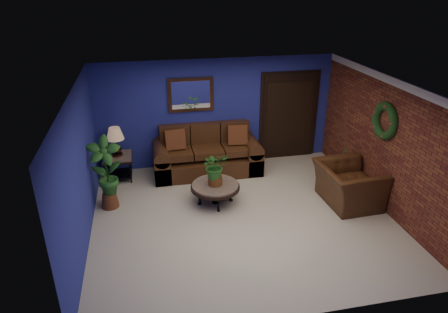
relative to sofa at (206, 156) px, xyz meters
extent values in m
plane|color=beige|center=(0.33, -2.09, -0.36)|extent=(5.50, 5.50, 0.00)
cube|color=navy|center=(0.33, 0.41, 0.89)|extent=(5.50, 0.04, 2.50)
cube|color=navy|center=(-2.42, -2.09, 0.89)|extent=(0.04, 5.00, 2.50)
cube|color=brown|center=(3.08, -2.09, 0.89)|extent=(0.04, 5.00, 2.50)
cube|color=white|center=(0.33, -2.09, 2.14)|extent=(5.50, 5.00, 0.02)
cube|color=white|center=(3.05, -2.09, 2.07)|extent=(0.03, 5.00, 0.14)
cube|color=#482916|center=(-0.27, 0.37, 1.36)|extent=(1.02, 0.06, 0.77)
cube|color=black|center=(2.08, 0.38, 0.69)|extent=(1.44, 0.06, 2.18)
torus|color=black|center=(3.02, -2.04, 1.34)|extent=(0.16, 0.72, 0.72)
cube|color=#432913|center=(0.00, -0.09, -0.16)|extent=(2.41, 1.04, 0.39)
cube|color=#432913|center=(0.00, 0.29, 0.20)|extent=(2.06, 0.29, 0.99)
cube|color=#432913|center=(-0.69, -0.16, 0.21)|extent=(0.67, 0.71, 0.15)
cube|color=#432913|center=(0.00, -0.16, 0.21)|extent=(0.67, 0.71, 0.15)
cube|color=#432913|center=(0.69, -0.16, 0.21)|extent=(0.67, 0.71, 0.15)
cube|color=#432913|center=(-1.03, -0.09, -0.08)|extent=(0.35, 1.04, 0.55)
cube|color=#432913|center=(1.03, -0.09, -0.08)|extent=(0.35, 1.04, 0.55)
cube|color=brown|center=(-0.70, -0.11, 0.51)|extent=(0.44, 0.13, 0.44)
cube|color=brown|center=(0.70, -0.11, 0.51)|extent=(0.44, 0.13, 0.44)
cylinder|color=#514D47|center=(-0.07, -1.49, 0.04)|extent=(0.91, 0.91, 0.05)
cylinder|color=black|center=(-0.07, -1.49, 0.00)|extent=(0.97, 0.97, 0.05)
cylinder|color=black|center=(-0.07, -1.49, -0.17)|extent=(0.14, 0.14, 0.37)
cube|color=#514D47|center=(-1.97, -0.04, 0.19)|extent=(0.59, 0.59, 0.05)
cube|color=black|center=(-1.97, -0.04, 0.15)|extent=(0.63, 0.63, 0.04)
cube|color=black|center=(-1.97, -0.04, -0.24)|extent=(0.53, 0.53, 0.03)
cylinder|color=black|center=(-2.21, -0.29, -0.08)|extent=(0.03, 0.03, 0.55)
cylinder|color=black|center=(-1.72, -0.29, -0.08)|extent=(0.03, 0.03, 0.55)
cylinder|color=black|center=(-2.21, 0.21, -0.08)|extent=(0.03, 0.03, 0.55)
cylinder|color=black|center=(-1.72, 0.21, -0.08)|extent=(0.03, 0.03, 0.55)
cylinder|color=#482916|center=(-1.97, -0.04, 0.24)|extent=(0.22, 0.22, 0.05)
sphere|color=#482916|center=(-1.97, -0.04, 0.35)|extent=(0.21, 0.21, 0.21)
cylinder|color=#482916|center=(-1.97, -0.04, 0.52)|extent=(0.02, 0.02, 0.26)
cone|color=#977355|center=(-1.97, -0.04, 0.71)|extent=(0.37, 0.37, 0.26)
cube|color=#593119|center=(0.77, -0.04, 0.12)|extent=(0.51, 0.51, 0.04)
torus|color=#593119|center=(0.82, 0.15, 0.46)|extent=(0.41, 0.12, 0.41)
cylinder|color=#593119|center=(0.56, -0.18, -0.13)|extent=(0.03, 0.03, 0.45)
cylinder|color=#593119|center=(0.92, -0.26, -0.13)|extent=(0.03, 0.03, 0.45)
cylinder|color=#593119|center=(0.63, 0.18, -0.13)|extent=(0.03, 0.03, 0.45)
cylinder|color=#593119|center=(0.99, 0.10, -0.13)|extent=(0.03, 0.03, 0.45)
imported|color=#432913|center=(2.48, -2.00, 0.04)|extent=(1.11, 1.26, 0.79)
cylinder|color=brown|center=(-0.07, -1.49, 0.15)|extent=(0.28, 0.28, 0.18)
imported|color=#1A5219|center=(-0.07, -1.49, 0.46)|extent=(0.57, 0.51, 0.55)
cylinder|color=brown|center=(2.68, -1.18, -0.26)|extent=(0.26, 0.26, 0.20)
imported|color=#1A5219|center=(2.68, -1.18, 0.13)|extent=(0.44, 0.39, 0.68)
cylinder|color=brown|center=(-2.12, -1.21, -0.21)|extent=(0.34, 0.34, 0.30)
imported|color=#1A5219|center=(-2.12, -1.21, 0.50)|extent=(0.65, 0.45, 1.21)
camera|label=1|loc=(-1.30, -8.26, 3.80)|focal=32.00mm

